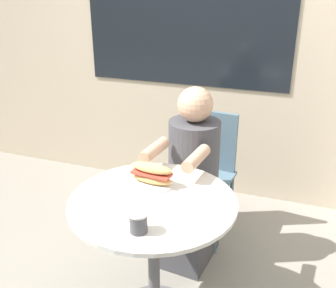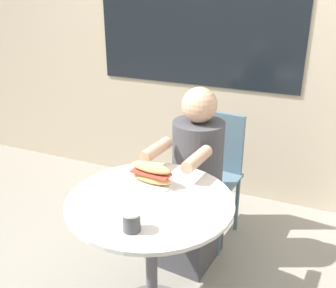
% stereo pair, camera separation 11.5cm
% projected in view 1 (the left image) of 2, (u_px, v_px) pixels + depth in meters
% --- Properties ---
extents(storefront_wall, '(8.00, 0.09, 2.80)m').
position_uv_depth(storefront_wall, '(228.00, 21.00, 2.92)').
color(storefront_wall, '#B7A88E').
rests_on(storefront_wall, ground_plane).
extents(cafe_table, '(0.80, 0.80, 0.74)m').
position_uv_depth(cafe_table, '(153.00, 233.00, 1.92)').
color(cafe_table, beige).
rests_on(cafe_table, ground_plane).
extents(diner_chair, '(0.42, 0.42, 0.87)m').
position_uv_depth(diner_chair, '(207.00, 163.00, 2.71)').
color(diner_chair, slate).
rests_on(diner_chair, ground_plane).
extents(seated_diner, '(0.36, 0.57, 1.13)m').
position_uv_depth(seated_diner, '(191.00, 188.00, 2.43)').
color(seated_diner, '#424247').
rests_on(seated_diner, ground_plane).
extents(sandwich_on_plate, '(0.23, 0.23, 0.11)m').
position_uv_depth(sandwich_on_plate, '(152.00, 175.00, 1.97)').
color(sandwich_on_plate, white).
rests_on(sandwich_on_plate, cafe_table).
extents(drink_cup, '(0.08, 0.08, 0.09)m').
position_uv_depth(drink_cup, '(138.00, 222.00, 1.60)').
color(drink_cup, '#424247').
rests_on(drink_cup, cafe_table).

